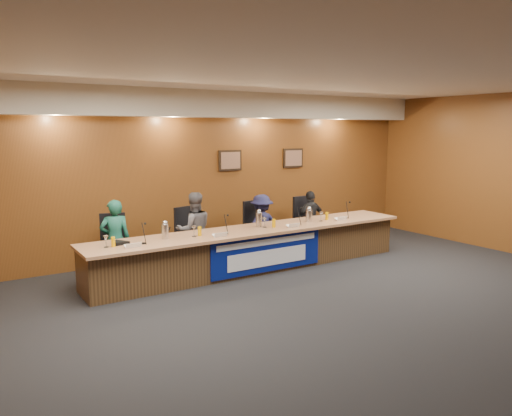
% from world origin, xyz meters
% --- Properties ---
extents(floor, '(10.00, 10.00, 0.00)m').
position_xyz_m(floor, '(0.00, 0.00, 0.00)').
color(floor, black).
rests_on(floor, ground).
extents(ceiling, '(10.00, 8.00, 0.04)m').
position_xyz_m(ceiling, '(0.00, 0.00, 3.20)').
color(ceiling, silver).
rests_on(ceiling, wall_back).
extents(wall_back, '(10.00, 0.04, 3.20)m').
position_xyz_m(wall_back, '(0.00, 4.00, 1.60)').
color(wall_back, brown).
rests_on(wall_back, floor).
extents(soffit, '(10.00, 0.50, 0.50)m').
position_xyz_m(soffit, '(0.00, 3.75, 2.95)').
color(soffit, beige).
rests_on(soffit, wall_back).
extents(dais_body, '(6.00, 0.80, 0.70)m').
position_xyz_m(dais_body, '(0.00, 2.40, 0.35)').
color(dais_body, '#47301A').
rests_on(dais_body, floor).
extents(dais_top, '(6.10, 0.95, 0.05)m').
position_xyz_m(dais_top, '(0.00, 2.35, 0.72)').
color(dais_top, '#9F6E4A').
rests_on(dais_top, dais_body).
extents(banner, '(2.20, 0.02, 0.65)m').
position_xyz_m(banner, '(0.00, 1.99, 0.38)').
color(banner, navy).
rests_on(banner, dais_body).
extents(banner_text_upper, '(2.00, 0.01, 0.10)m').
position_xyz_m(banner_text_upper, '(0.00, 1.97, 0.58)').
color(banner_text_upper, silver).
rests_on(banner_text_upper, banner).
extents(banner_text_lower, '(1.60, 0.01, 0.28)m').
position_xyz_m(banner_text_lower, '(0.00, 1.97, 0.30)').
color(banner_text_lower, silver).
rests_on(banner_text_lower, banner).
extents(wall_photo_left, '(0.52, 0.04, 0.42)m').
position_xyz_m(wall_photo_left, '(0.40, 3.97, 1.85)').
color(wall_photo_left, black).
rests_on(wall_photo_left, wall_back).
extents(wall_photo_right, '(0.52, 0.04, 0.42)m').
position_xyz_m(wall_photo_right, '(2.00, 3.97, 1.85)').
color(wall_photo_right, black).
rests_on(wall_photo_right, wall_back).
extents(panelist_a, '(0.55, 0.42, 1.35)m').
position_xyz_m(panelist_a, '(-2.28, 3.10, 0.67)').
color(panelist_a, '#165343').
rests_on(panelist_a, floor).
extents(panelist_b, '(0.75, 0.63, 1.37)m').
position_xyz_m(panelist_b, '(-0.85, 3.10, 0.68)').
color(panelist_b, '#535257').
rests_on(panelist_b, floor).
extents(panelist_c, '(0.80, 0.46, 1.23)m').
position_xyz_m(panelist_c, '(0.60, 3.10, 0.61)').
color(panelist_c, '#18193E').
rests_on(panelist_c, floor).
extents(panelist_d, '(0.72, 0.30, 1.22)m').
position_xyz_m(panelist_d, '(1.83, 3.10, 0.61)').
color(panelist_d, black).
rests_on(panelist_d, floor).
extents(office_chair_a, '(0.59, 0.59, 0.08)m').
position_xyz_m(office_chair_a, '(-2.28, 3.20, 0.48)').
color(office_chair_a, black).
rests_on(office_chair_a, floor).
extents(office_chair_b, '(0.58, 0.58, 0.08)m').
position_xyz_m(office_chair_b, '(-0.85, 3.20, 0.48)').
color(office_chair_b, black).
rests_on(office_chair_b, floor).
extents(office_chair_c, '(0.54, 0.54, 0.08)m').
position_xyz_m(office_chair_c, '(0.60, 3.20, 0.48)').
color(office_chair_c, black).
rests_on(office_chair_c, floor).
extents(office_chair_d, '(0.51, 0.51, 0.08)m').
position_xyz_m(office_chair_d, '(1.83, 3.20, 0.48)').
color(office_chair_d, black).
rests_on(office_chair_d, floor).
extents(nameplate_a, '(0.24, 0.08, 0.10)m').
position_xyz_m(nameplate_a, '(-2.31, 2.09, 0.80)').
color(nameplate_a, white).
rests_on(nameplate_a, dais_top).
extents(microphone_a, '(0.07, 0.07, 0.02)m').
position_xyz_m(microphone_a, '(-2.10, 2.26, 0.76)').
color(microphone_a, black).
rests_on(microphone_a, dais_top).
extents(juice_glass_a, '(0.06, 0.06, 0.15)m').
position_xyz_m(juice_glass_a, '(-2.54, 2.31, 0.82)').
color(juice_glass_a, '#E4A200').
rests_on(juice_glass_a, dais_top).
extents(water_glass_a, '(0.08, 0.08, 0.18)m').
position_xyz_m(water_glass_a, '(-2.64, 2.33, 0.84)').
color(water_glass_a, silver).
rests_on(water_glass_a, dais_top).
extents(nameplate_b, '(0.24, 0.08, 0.10)m').
position_xyz_m(nameplate_b, '(-0.87, 2.06, 0.80)').
color(nameplate_b, white).
rests_on(nameplate_b, dais_top).
extents(microphone_b, '(0.07, 0.07, 0.02)m').
position_xyz_m(microphone_b, '(-0.69, 2.24, 0.76)').
color(microphone_b, black).
rests_on(microphone_b, dais_top).
extents(juice_glass_b, '(0.06, 0.06, 0.15)m').
position_xyz_m(juice_glass_b, '(-1.11, 2.34, 0.82)').
color(juice_glass_b, '#E4A200').
rests_on(juice_glass_b, dais_top).
extents(water_glass_b, '(0.08, 0.08, 0.18)m').
position_xyz_m(water_glass_b, '(-1.22, 2.32, 0.84)').
color(water_glass_b, silver).
rests_on(water_glass_b, dais_top).
extents(nameplate_c, '(0.24, 0.08, 0.10)m').
position_xyz_m(nameplate_c, '(0.62, 2.07, 0.80)').
color(nameplate_c, white).
rests_on(nameplate_c, dais_top).
extents(microphone_c, '(0.07, 0.07, 0.02)m').
position_xyz_m(microphone_c, '(0.81, 2.22, 0.76)').
color(microphone_c, black).
rests_on(microphone_c, dais_top).
extents(juice_glass_c, '(0.06, 0.06, 0.15)m').
position_xyz_m(juice_glass_c, '(0.32, 2.27, 0.82)').
color(juice_glass_c, '#E4A200').
rests_on(juice_glass_c, dais_top).
extents(water_glass_c, '(0.08, 0.08, 0.18)m').
position_xyz_m(water_glass_c, '(0.16, 2.34, 0.84)').
color(water_glass_c, silver).
rests_on(water_glass_c, dais_top).
extents(nameplate_d, '(0.24, 0.08, 0.10)m').
position_xyz_m(nameplate_d, '(1.82, 2.14, 0.80)').
color(nameplate_d, white).
rests_on(nameplate_d, dais_top).
extents(microphone_d, '(0.07, 0.07, 0.02)m').
position_xyz_m(microphone_d, '(2.04, 2.27, 0.76)').
color(microphone_d, black).
rests_on(microphone_d, dais_top).
extents(juice_glass_d, '(0.06, 0.06, 0.15)m').
position_xyz_m(juice_glass_d, '(1.61, 2.34, 0.82)').
color(juice_glass_d, '#E4A200').
rests_on(juice_glass_d, dais_top).
extents(water_glass_d, '(0.08, 0.08, 0.18)m').
position_xyz_m(water_glass_d, '(1.40, 2.27, 0.84)').
color(water_glass_d, silver).
rests_on(water_glass_d, dais_top).
extents(carafe_left, '(0.11, 0.11, 0.24)m').
position_xyz_m(carafe_left, '(-1.68, 2.42, 0.87)').
color(carafe_left, silver).
rests_on(carafe_left, dais_top).
extents(carafe_mid, '(0.11, 0.11, 0.26)m').
position_xyz_m(carafe_mid, '(0.12, 2.45, 0.88)').
color(carafe_mid, silver).
rests_on(carafe_mid, dais_top).
extents(carafe_right, '(0.12, 0.12, 0.23)m').
position_xyz_m(carafe_right, '(1.18, 2.36, 0.86)').
color(carafe_right, silver).
rests_on(carafe_right, dais_top).
extents(speakerphone, '(0.32, 0.32, 0.05)m').
position_xyz_m(speakerphone, '(-2.42, 2.41, 0.78)').
color(speakerphone, black).
rests_on(speakerphone, dais_top).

